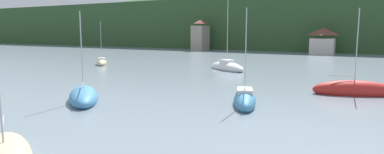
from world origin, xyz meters
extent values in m
cube|color=#2D4C28|center=(0.00, 153.31, 8.28)|extent=(352.00, 64.37, 16.56)
ellipsoid|color=#38562D|center=(-51.56, 169.40, 5.80)|extent=(246.40, 45.06, 36.25)
cube|color=gray|center=(-35.75, 115.96, 3.78)|extent=(3.80, 5.67, 7.57)
pyramid|color=brown|center=(-35.75, 115.96, 8.80)|extent=(3.99, 5.96, 1.33)
cube|color=beige|center=(0.00, 115.87, 2.03)|extent=(5.83, 5.48, 4.07)
pyramid|color=brown|center=(0.00, 115.87, 5.85)|extent=(6.12, 5.75, 1.92)
ellipsoid|color=red|center=(9.91, 58.32, 0.43)|extent=(7.77, 4.35, 1.91)
cylinder|color=#B7B7BC|center=(9.91, 58.32, 4.51)|extent=(0.09, 0.09, 7.11)
cylinder|color=#ADADB2|center=(8.75, 57.94, 1.81)|extent=(2.36, 0.85, 0.08)
ellipsoid|color=#CCBC8E|center=(-31.03, 67.99, 0.32)|extent=(5.33, 5.72, 1.43)
cylinder|color=#B7B7BC|center=(-31.03, 67.99, 4.21)|extent=(0.07, 0.07, 6.99)
cylinder|color=#ADADB2|center=(-30.30, 67.17, 1.55)|extent=(1.50, 1.69, 0.07)
cube|color=silver|center=(-31.03, 67.99, 0.97)|extent=(1.87, 1.89, 0.51)
ellipsoid|color=teal|center=(-10.41, 44.21, 0.37)|extent=(6.92, 6.82, 1.63)
cylinder|color=#B7B7BC|center=(-10.41, 44.21, 4.22)|extent=(0.09, 0.09, 6.81)
cylinder|color=#ADADB2|center=(-9.35, 43.18, 1.63)|extent=(2.17, 2.12, 0.08)
ellipsoid|color=teal|center=(2.22, 49.54, 0.36)|extent=(3.93, 6.72, 1.59)
cylinder|color=#B7B7BC|center=(2.22, 49.54, 4.30)|extent=(0.08, 0.08, 7.01)
cylinder|color=#ADADB2|center=(2.67, 48.33, 1.64)|extent=(0.97, 2.46, 0.07)
cube|color=silver|center=(2.22, 49.54, 1.05)|extent=(1.83, 2.29, 0.52)
cylinder|color=#ADADB2|center=(-4.01, 33.22, 1.70)|extent=(2.35, 1.54, 0.08)
ellipsoid|color=white|center=(-8.25, 71.12, 0.40)|extent=(8.07, 6.76, 1.76)
cylinder|color=#B7B7BC|center=(-8.25, 71.12, 6.34)|extent=(0.10, 0.10, 10.91)
cylinder|color=#ADADB2|center=(-9.40, 71.94, 2.19)|extent=(2.36, 1.71, 0.09)
cube|color=silver|center=(-8.25, 71.12, 1.24)|extent=(2.45, 2.35, 0.71)
camera|label=1|loc=(11.01, 24.24, 5.98)|focal=30.79mm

